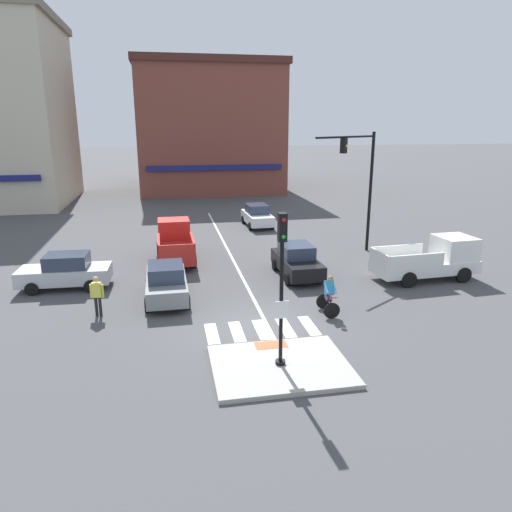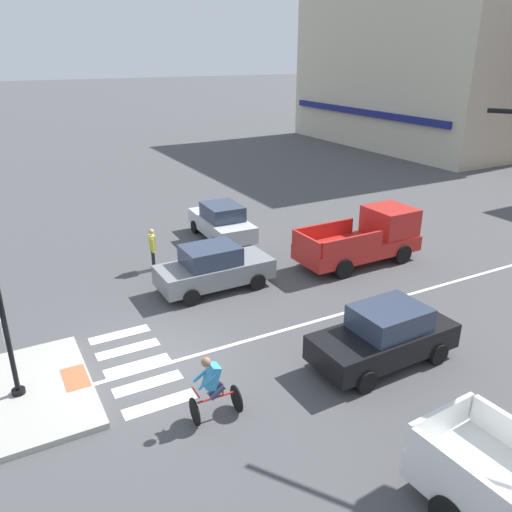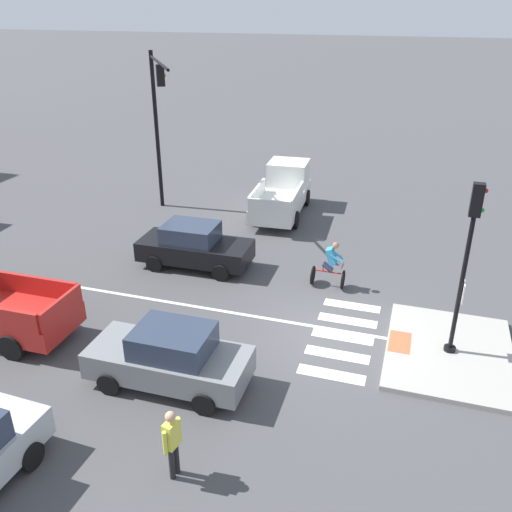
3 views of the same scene
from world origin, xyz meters
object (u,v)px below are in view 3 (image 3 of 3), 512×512
Objects in this scene: pedestrian_at_curb_left at (172,439)px; signal_pole at (467,256)px; pickup_truck_white_cross_right at (283,191)px; traffic_light_mast at (158,112)px; car_grey_westbound_near at (170,357)px; car_black_eastbound_mid at (194,246)px; cyclist at (331,264)px.

signal_pole is at bearing -41.58° from pedestrian_at_curb_left.
signal_pole reaches higher than pickup_truck_white_cross_right.
pedestrian_at_curb_left is (-15.72, -1.88, 0.00)m from pickup_truck_white_cross_right.
traffic_light_mast is at bearing 26.87° from pedestrian_at_curb_left.
signal_pole reaches higher than car_grey_westbound_near.
traffic_light_mast is 7.04m from car_black_eastbound_mid.
traffic_light_mast is 6.57m from pickup_truck_white_cross_right.
traffic_light_mast is 4.18× the size of cyclist.
signal_pole is 5.37m from cyclist.
pickup_truck_white_cross_right reaches higher than car_black_eastbound_mid.
traffic_light_mast is at bearing 109.07° from pickup_truck_white_cross_right.
traffic_light_mast is (7.78, 12.52, 1.55)m from signal_pole.
car_grey_westbound_near is at bearing 155.59° from cyclist.
traffic_light_mast is 13.14m from car_grey_westbound_near.
pickup_truck_white_cross_right is 15.83m from pedestrian_at_curb_left.
cyclist is (2.95, 3.92, -2.18)m from signal_pole.
car_grey_westbound_near is 2.45× the size of cyclist.
cyclist is (-0.08, -5.05, 0.06)m from car_black_eastbound_mid.
cyclist is (-4.83, -8.59, -3.73)m from traffic_light_mast.
car_black_eastbound_mid is (-4.75, -3.55, -3.79)m from traffic_light_mast.
car_black_eastbound_mid is 0.79× the size of pickup_truck_white_cross_right.
pickup_truck_white_cross_right is 7.45m from cyclist.
pedestrian_at_curb_left is at bearing -159.09° from car_black_eastbound_mid.
traffic_light_mast reaches higher than car_grey_westbound_near.
car_grey_westbound_near is 2.47× the size of pedestrian_at_curb_left.
pickup_truck_white_cross_right is at bearing 6.81° from pedestrian_at_curb_left.
car_black_eastbound_mid is at bearing -143.22° from traffic_light_mast.
pedestrian_at_curb_left is (-2.71, -1.36, 0.17)m from car_grey_westbound_near.
pickup_truck_white_cross_right is 3.10× the size of cyclist.
traffic_light_mast reaches higher than cyclist.
pickup_truck_white_cross_right is (6.54, -1.63, 0.17)m from car_black_eastbound_mid.
cyclist is 9.23m from pedestrian_at_curb_left.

